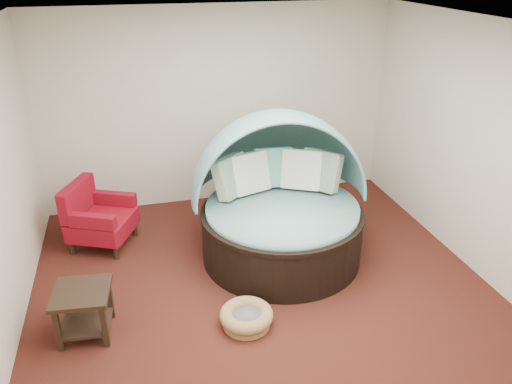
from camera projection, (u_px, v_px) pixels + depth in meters
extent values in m
plane|color=#431A13|center=(265.00, 293.00, 5.50)|extent=(5.00, 5.00, 0.00)
plane|color=beige|center=(219.00, 108.00, 7.07)|extent=(5.00, 0.00, 5.00)
plane|color=beige|center=(389.00, 357.00, 2.71)|extent=(5.00, 0.00, 5.00)
plane|color=beige|center=(486.00, 153.00, 5.46)|extent=(0.00, 5.00, 5.00)
plane|color=white|center=(267.00, 28.00, 4.29)|extent=(5.00, 5.00, 0.00)
cylinder|color=black|center=(282.00, 235.00, 6.04)|extent=(2.07, 2.07, 0.58)
cylinder|color=black|center=(282.00, 213.00, 5.91)|extent=(2.09, 2.09, 0.05)
cylinder|color=#82B5B5|center=(282.00, 209.00, 5.89)|extent=(1.95, 1.95, 0.13)
cube|color=#3D7148|center=(231.00, 176.00, 5.97)|extent=(0.55, 0.53, 0.51)
cube|color=silver|center=(249.00, 173.00, 6.06)|extent=(0.55, 0.41, 0.51)
cube|color=#69B6B3|center=(274.00, 167.00, 6.22)|extent=(0.51, 0.32, 0.51)
cube|color=silver|center=(302.00, 170.00, 6.16)|extent=(0.56, 0.47, 0.51)
cube|color=#3D7148|center=(321.00, 170.00, 6.13)|extent=(0.53, 0.55, 0.51)
cylinder|color=olive|center=(246.00, 322.00, 5.02)|extent=(0.57, 0.57, 0.06)
torus|color=olive|center=(246.00, 315.00, 4.98)|extent=(0.64, 0.64, 0.14)
cylinder|color=slate|center=(246.00, 317.00, 4.98)|extent=(0.38, 0.38, 0.08)
cylinder|color=black|center=(73.00, 248.00, 6.17)|extent=(0.09, 0.09, 0.17)
cylinder|color=black|center=(94.00, 225.00, 6.68)|extent=(0.09, 0.09, 0.17)
cylinder|color=black|center=(116.00, 253.00, 6.07)|extent=(0.09, 0.09, 0.17)
cylinder|color=black|center=(135.00, 229.00, 6.58)|extent=(0.09, 0.09, 0.17)
cube|color=maroon|center=(103.00, 224.00, 6.28)|extent=(0.96, 0.96, 0.25)
cube|color=maroon|center=(77.00, 198.00, 6.18)|extent=(0.42, 0.71, 0.42)
cube|color=maroon|center=(92.00, 221.00, 5.91)|extent=(0.57, 0.35, 0.17)
cube|color=maroon|center=(114.00, 199.00, 6.46)|extent=(0.57, 0.35, 0.17)
cube|color=black|center=(81.00, 293.00, 4.71)|extent=(0.58, 0.58, 0.04)
cube|color=black|center=(87.00, 322.00, 4.87)|extent=(0.51, 0.51, 0.03)
cube|color=black|center=(58.00, 331.00, 4.61)|extent=(0.06, 0.06, 0.46)
cube|color=black|center=(67.00, 302.00, 4.98)|extent=(0.06, 0.06, 0.46)
cube|color=black|center=(105.00, 326.00, 4.66)|extent=(0.06, 0.06, 0.46)
cube|color=black|center=(110.00, 298.00, 5.04)|extent=(0.06, 0.06, 0.46)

